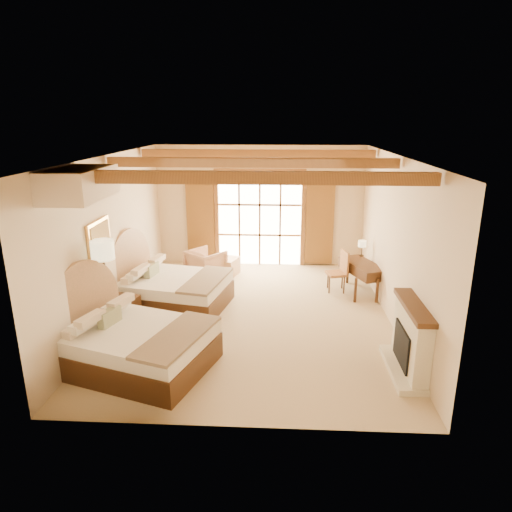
# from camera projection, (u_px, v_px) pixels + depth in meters

# --- Properties ---
(floor) EXTENTS (7.00, 7.00, 0.00)m
(floor) POSITION_uv_depth(u_px,v_px,m) (252.00, 316.00, 9.31)
(floor) COLOR tan
(floor) RESTS_ON ground
(wall_back) EXTENTS (5.50, 0.00, 5.50)m
(wall_back) POSITION_uv_depth(u_px,v_px,m) (260.00, 206.00, 12.19)
(wall_back) COLOR beige
(wall_back) RESTS_ON ground
(wall_left) EXTENTS (0.00, 7.00, 7.00)m
(wall_left) POSITION_uv_depth(u_px,v_px,m) (113.00, 238.00, 8.98)
(wall_left) COLOR beige
(wall_left) RESTS_ON ground
(wall_right) EXTENTS (0.00, 7.00, 7.00)m
(wall_right) POSITION_uv_depth(u_px,v_px,m) (395.00, 242.00, 8.70)
(wall_right) COLOR beige
(wall_right) RESTS_ON ground
(ceiling) EXTENTS (7.00, 7.00, 0.00)m
(ceiling) POSITION_uv_depth(u_px,v_px,m) (251.00, 156.00, 8.38)
(ceiling) COLOR #B5813C
(ceiling) RESTS_ON ground
(ceiling_beams) EXTENTS (5.39, 4.60, 0.18)m
(ceiling_beams) POSITION_uv_depth(u_px,v_px,m) (251.00, 163.00, 8.41)
(ceiling_beams) COLOR #935F28
(ceiling_beams) RESTS_ON ceiling
(french_doors) EXTENTS (3.95, 0.08, 2.60)m
(french_doors) POSITION_uv_depth(u_px,v_px,m) (260.00, 220.00, 12.23)
(french_doors) COLOR white
(french_doors) RESTS_ON ground
(fireplace) EXTENTS (0.46, 1.40, 1.16)m
(fireplace) POSITION_uv_depth(u_px,v_px,m) (410.00, 343.00, 7.12)
(fireplace) COLOR beige
(fireplace) RESTS_ON ground
(painting) EXTENTS (0.06, 0.95, 0.75)m
(painting) POSITION_uv_depth(u_px,v_px,m) (100.00, 241.00, 8.22)
(painting) COLOR #E1A552
(painting) RESTS_ON wall_left
(canopy_valance) EXTENTS (0.70, 1.40, 0.45)m
(canopy_valance) POSITION_uv_depth(u_px,v_px,m) (79.00, 184.00, 6.66)
(canopy_valance) COLOR beige
(canopy_valance) RESTS_ON ceiling
(bed_near) EXTENTS (2.69, 2.27, 1.45)m
(bed_near) POSITION_uv_depth(u_px,v_px,m) (128.00, 342.00, 7.29)
(bed_near) COLOR #472212
(bed_near) RESTS_ON floor
(bed_far) EXTENTS (2.47, 2.03, 1.42)m
(bed_far) POSITION_uv_depth(u_px,v_px,m) (167.00, 287.00, 9.67)
(bed_far) COLOR #472212
(bed_far) RESTS_ON floor
(nightstand) EXTENTS (0.62, 0.62, 0.61)m
(nightstand) POSITION_uv_depth(u_px,v_px,m) (123.00, 313.00, 8.71)
(nightstand) COLOR #472212
(nightstand) RESTS_ON floor
(floor_lamp) EXTENTS (0.39, 0.39, 1.86)m
(floor_lamp) POSITION_uv_depth(u_px,v_px,m) (103.00, 256.00, 7.86)
(floor_lamp) COLOR #3B2917
(floor_lamp) RESTS_ON floor
(armchair) EXTENTS (1.12, 1.12, 0.74)m
(armchair) POSITION_uv_depth(u_px,v_px,m) (206.00, 264.00, 11.38)
(armchair) COLOR tan
(armchair) RESTS_ON floor
(ottoman) EXTENTS (0.76, 0.76, 0.44)m
(ottoman) POSITION_uv_depth(u_px,v_px,m) (225.00, 266.00, 11.69)
(ottoman) COLOR tan
(ottoman) RESTS_ON floor
(desk) EXTENTS (0.99, 1.42, 0.70)m
(desk) POSITION_uv_depth(u_px,v_px,m) (362.00, 277.00, 10.45)
(desk) COLOR #472212
(desk) RESTS_ON floor
(desk_chair) EXTENTS (0.52, 0.51, 0.96)m
(desk_chair) POSITION_uv_depth(u_px,v_px,m) (337.00, 279.00, 10.56)
(desk_chair) COLOR #AA6235
(desk_chair) RESTS_ON floor
(desk_lamp) EXTENTS (0.19, 0.19, 0.37)m
(desk_lamp) POSITION_uv_depth(u_px,v_px,m) (362.00, 244.00, 10.82)
(desk_lamp) COLOR #3B2917
(desk_lamp) RESTS_ON desk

